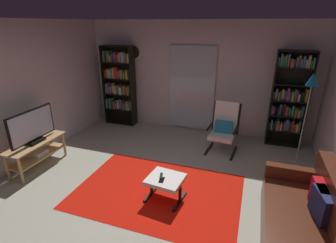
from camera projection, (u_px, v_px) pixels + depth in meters
name	position (u px, v px, depth m)	size (l,w,h in m)	color
ground_plane	(151.00, 197.00, 3.95)	(7.02, 7.02, 0.00)	#ABA894
wall_back	(197.00, 78.00, 6.04)	(5.60, 0.06, 2.60)	silver
wall_left	(2.00, 100.00, 4.30)	(0.06, 6.00, 2.60)	silver
glass_door_panel	(192.00, 89.00, 6.10)	(1.10, 0.01, 2.00)	silver
area_rug	(158.00, 191.00, 4.08)	(2.58, 1.78, 0.01)	red
tv_stand	(37.00, 151.00, 4.67)	(0.40, 1.14, 0.51)	tan
television	(32.00, 127.00, 4.50)	(0.20, 0.96, 0.61)	black
bookshelf_near_tv	(119.00, 84.00, 6.52)	(0.81, 0.30, 2.01)	black
bookshelf_near_sofa	(289.00, 100.00, 5.33)	(0.72, 0.30, 2.02)	black
leather_sofa	(309.00, 230.00, 2.90)	(0.82, 1.93, 0.89)	#542616
lounge_armchair	(224.00, 126.00, 5.24)	(0.62, 0.70, 1.02)	black
ottoman	(165.00, 181.00, 3.82)	(0.57, 0.53, 0.37)	white
tv_remote	(161.00, 176.00, 3.83)	(0.04, 0.14, 0.02)	black
cell_phone	(162.00, 180.00, 3.73)	(0.07, 0.14, 0.01)	black
floor_lamp_by_shelf	(311.00, 89.00, 4.52)	(0.22, 0.22, 1.71)	#A5A5AD
wall_clock	(134.00, 52.00, 6.25)	(0.29, 0.03, 0.29)	silver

